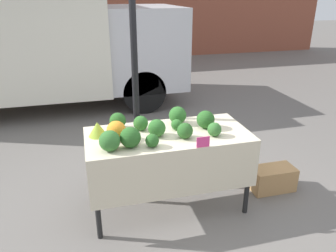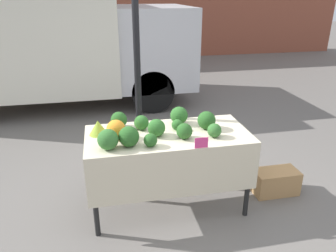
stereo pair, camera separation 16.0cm
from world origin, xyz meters
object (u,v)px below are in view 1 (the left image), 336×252
(orange_cauliflower, at_px, (116,130))
(produce_crate, at_px, (272,179))
(parked_truck, at_px, (45,38))
(price_sign, at_px, (203,142))

(orange_cauliflower, height_order, produce_crate, orange_cauliflower)
(parked_truck, distance_m, produce_crate, 4.83)
(parked_truck, distance_m, price_sign, 4.56)
(orange_cauliflower, xyz_separation_m, produce_crate, (1.75, -0.00, -0.80))
(parked_truck, bearing_deg, produce_crate, -56.12)
(orange_cauliflower, distance_m, produce_crate, 1.92)
(orange_cauliflower, xyz_separation_m, price_sign, (0.73, -0.36, -0.04))
(orange_cauliflower, bearing_deg, produce_crate, -0.08)
(produce_crate, bearing_deg, price_sign, -160.42)
(parked_truck, relative_size, orange_cauliflower, 26.13)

